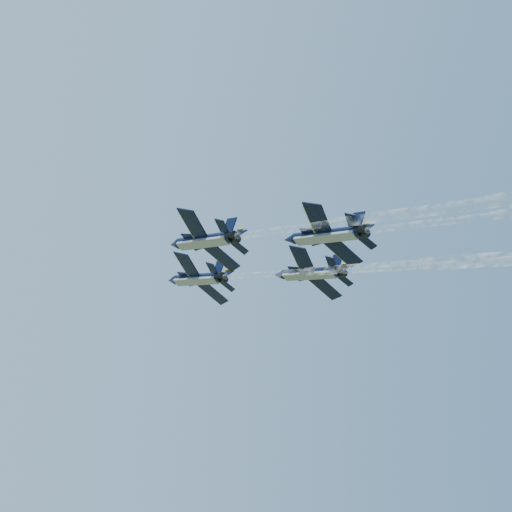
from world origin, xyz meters
name	(u,v)px	position (x,y,z in m)	size (l,w,h in m)	color
jet_lead	(196,279)	(-3.54, 9.86, 105.90)	(10.53, 16.49, 6.94)	black
jet_left	(203,241)	(-8.05, -7.34, 105.90)	(10.53, 16.49, 6.94)	black
jet_right	(309,274)	(12.67, 0.04, 105.90)	(10.53, 16.49, 6.94)	black
jet_slot	(325,236)	(7.27, -15.84, 105.90)	(10.53, 16.49, 6.94)	black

